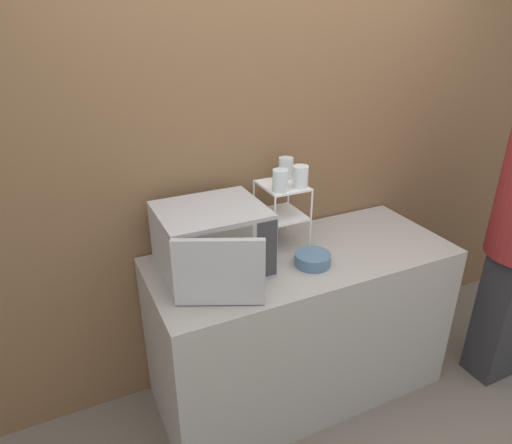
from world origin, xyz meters
TOP-DOWN VIEW (x-y plane):
  - ground_plane at (0.00, 0.00)m, footprint 12.00×12.00m
  - wall_back at (0.00, 0.74)m, footprint 8.00×0.06m
  - counter at (0.00, 0.35)m, footprint 1.63×0.70m
  - microwave at (-0.48, 0.41)m, footprint 0.51×0.61m
  - dish_rack at (-0.04, 0.52)m, footprint 0.22×0.26m
  - glass_front_left at (-0.10, 0.44)m, footprint 0.08×0.08m
  - glass_back_right at (0.02, 0.60)m, footprint 0.08×0.08m
  - glass_front_right at (0.02, 0.45)m, footprint 0.08×0.08m
  - bowl at (-0.01, 0.24)m, footprint 0.18×0.18m

SIDE VIEW (x-z plane):
  - ground_plane at x=0.00m, z-range 0.00..0.00m
  - counter at x=0.00m, z-range 0.00..0.91m
  - bowl at x=-0.01m, z-range 0.91..0.97m
  - microwave at x=-0.48m, z-range 0.91..1.24m
  - dish_rack at x=-0.04m, z-range 0.98..1.33m
  - wall_back at x=0.00m, z-range 0.00..2.60m
  - glass_front_left at x=-0.10m, z-range 1.25..1.37m
  - glass_back_right at x=0.02m, z-range 1.25..1.37m
  - glass_front_right at x=0.02m, z-range 1.25..1.37m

